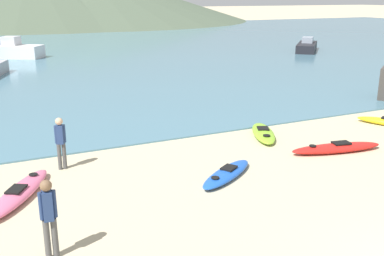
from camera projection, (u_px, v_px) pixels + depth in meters
bay_water at (56, 46)px, 47.59m from camera, size 160.00×70.00×0.06m
kayak_on_sand_0 at (263, 133)px, 17.12m from camera, size 1.85×2.75×0.30m
kayak_on_sand_1 at (20, 192)px, 11.90m from camera, size 2.21×3.11×0.35m
kayak_on_sand_2 at (336, 148)px, 15.38m from camera, size 3.39×1.29×0.34m
kayak_on_sand_3 at (227, 174)px, 13.22m from camera, size 2.54×1.97×0.30m
person_near_foreground at (49, 214)px, 8.93m from camera, size 0.35×0.25×1.72m
person_near_waterline at (61, 140)px, 13.65m from camera, size 0.33×0.27×1.65m
moored_boat_0 at (16, 50)px, 38.15m from camera, size 4.62×3.98×1.80m
moored_boat_3 at (307, 46)px, 42.90m from camera, size 4.94×5.13×1.28m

